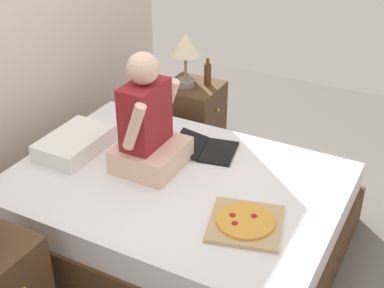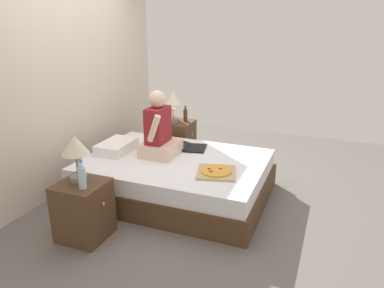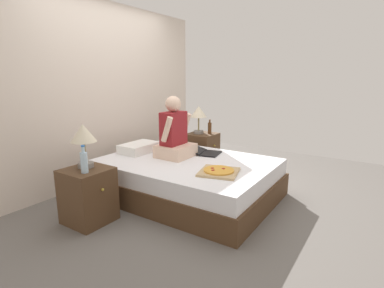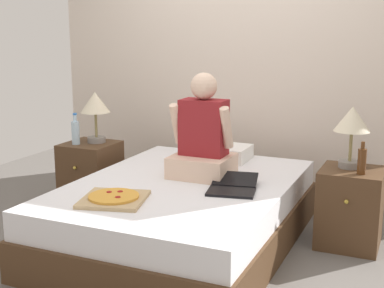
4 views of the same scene
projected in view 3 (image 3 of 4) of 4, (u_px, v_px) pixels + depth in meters
name	position (u px, v px, depth m)	size (l,w,h in m)	color
ground_plane	(187.00, 195.00, 3.83)	(5.90, 5.90, 0.00)	#66605B
wall_back	(105.00, 93.00, 4.31)	(3.90, 0.12, 2.50)	beige
bed	(187.00, 178.00, 3.78)	(1.53, 2.12, 0.47)	#4C331E
nightstand_left	(88.00, 195.00, 3.10)	(0.44, 0.47, 0.57)	#4C331E
lamp_on_left_nightstand	(83.00, 136.00, 3.02)	(0.26, 0.26, 0.45)	gray
water_bottle	(84.00, 162.00, 2.90)	(0.07, 0.07, 0.28)	silver
nightstand_right	(202.00, 151.00, 4.94)	(0.44, 0.47, 0.57)	#4C331E
lamp_on_right_nightstand	(199.00, 114.00, 4.80)	(0.26, 0.26, 0.45)	gray
beer_bottle	(210.00, 128.00, 4.85)	(0.06, 0.06, 0.23)	#512D14
pillow	(139.00, 148.00, 4.11)	(0.52, 0.34, 0.12)	white
person_seated	(175.00, 135.00, 3.83)	(0.47, 0.40, 0.78)	beige
laptop	(206.00, 152.00, 4.02)	(0.39, 0.47, 0.07)	black
pizza_box	(219.00, 171.00, 3.23)	(0.49, 0.49, 0.05)	tan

